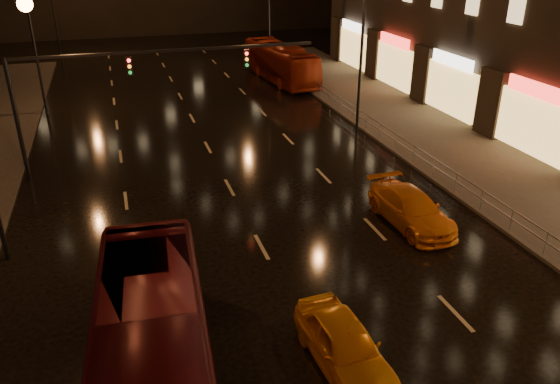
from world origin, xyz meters
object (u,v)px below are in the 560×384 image
(taxi_near, at_px, (345,345))
(taxi_far, at_px, (411,209))
(bus_red, at_px, (153,383))
(bus_curb, at_px, (280,63))

(taxi_near, xyz_separation_m, taxi_far, (6.16, 7.13, -0.01))
(taxi_far, bearing_deg, bus_red, -147.93)
(bus_curb, relative_size, taxi_far, 2.25)
(bus_red, relative_size, taxi_near, 2.78)
(bus_red, bearing_deg, taxi_near, 13.62)
(taxi_near, bearing_deg, bus_curb, 72.55)
(bus_curb, distance_m, taxi_far, 26.67)
(taxi_near, relative_size, taxi_far, 0.86)
(taxi_near, bearing_deg, taxi_far, 45.89)
(bus_curb, xyz_separation_m, taxi_near, (-8.50, -33.69, -0.83))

